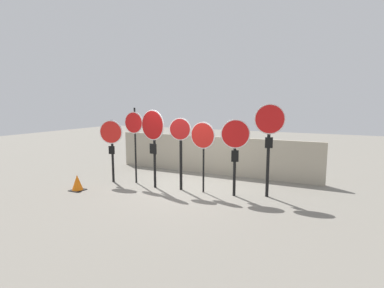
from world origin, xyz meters
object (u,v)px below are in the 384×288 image
(traffic_cone_0, at_px, (77,183))
(stop_sign_6, at_px, (269,132))
(stop_sign_2, at_px, (153,133))
(stop_sign_1, at_px, (134,129))
(stop_sign_5, at_px, (235,143))
(stop_sign_4, at_px, (203,140))
(stop_sign_3, at_px, (180,141))
(stop_sign_0, at_px, (111,139))

(traffic_cone_0, bearing_deg, stop_sign_6, 19.28)
(stop_sign_2, bearing_deg, traffic_cone_0, -135.51)
(stop_sign_6, bearing_deg, stop_sign_1, 166.82)
(stop_sign_1, distance_m, traffic_cone_0, 2.37)
(traffic_cone_0, bearing_deg, stop_sign_2, 33.07)
(stop_sign_2, relative_size, stop_sign_5, 1.11)
(stop_sign_4, distance_m, traffic_cone_0, 4.00)
(stop_sign_4, height_order, traffic_cone_0, stop_sign_4)
(stop_sign_1, height_order, traffic_cone_0, stop_sign_1)
(stop_sign_3, height_order, traffic_cone_0, stop_sign_3)
(stop_sign_0, height_order, stop_sign_6, stop_sign_6)
(stop_sign_4, height_order, stop_sign_6, stop_sign_6)
(stop_sign_1, distance_m, stop_sign_3, 1.74)
(stop_sign_0, height_order, stop_sign_1, stop_sign_1)
(stop_sign_2, height_order, stop_sign_6, stop_sign_6)
(stop_sign_0, bearing_deg, traffic_cone_0, -122.39)
(stop_sign_6, relative_size, traffic_cone_0, 5.41)
(stop_sign_0, distance_m, stop_sign_3, 2.47)
(stop_sign_4, xyz_separation_m, stop_sign_5, (0.95, 0.07, -0.04))
(stop_sign_5, height_order, stop_sign_6, stop_sign_6)
(stop_sign_0, relative_size, stop_sign_3, 0.95)
(stop_sign_0, distance_m, stop_sign_4, 3.18)
(stop_sign_2, relative_size, stop_sign_3, 1.10)
(stop_sign_3, relative_size, stop_sign_4, 1.05)
(stop_sign_0, relative_size, stop_sign_4, 0.99)
(stop_sign_3, bearing_deg, stop_sign_0, 173.29)
(stop_sign_3, xyz_separation_m, traffic_cone_0, (-2.78, -1.40, -1.26))
(stop_sign_0, bearing_deg, stop_sign_4, -13.29)
(stop_sign_5, bearing_deg, stop_sign_0, 161.66)
(stop_sign_1, bearing_deg, stop_sign_6, 6.12)
(stop_sign_3, xyz_separation_m, stop_sign_4, (0.71, 0.05, 0.07))
(stop_sign_0, xyz_separation_m, stop_sign_5, (4.11, 0.31, 0.07))
(stop_sign_3, distance_m, stop_sign_4, 0.71)
(stop_sign_6, bearing_deg, stop_sign_3, 171.55)
(stop_sign_5, bearing_deg, stop_sign_6, -1.60)
(stop_sign_4, height_order, stop_sign_5, stop_sign_5)
(stop_sign_6, distance_m, traffic_cone_0, 5.82)
(stop_sign_0, height_order, stop_sign_3, stop_sign_3)
(stop_sign_1, bearing_deg, stop_sign_3, -0.91)
(traffic_cone_0, bearing_deg, stop_sign_1, 53.65)
(stop_sign_6, bearing_deg, stop_sign_0, 168.73)
(stop_sign_6, bearing_deg, stop_sign_4, 173.99)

